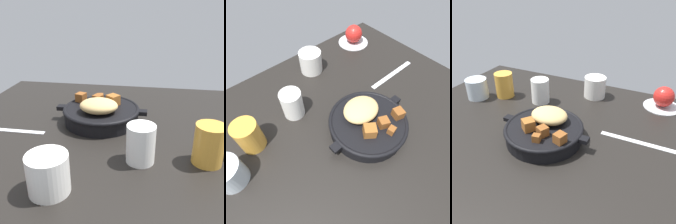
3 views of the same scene
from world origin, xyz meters
The scene contains 6 objects.
ground_plane centered at (0.00, 0.00, -1.20)cm, with size 96.16×79.88×2.40cm, color black.
cast_iron_skillet centered at (4.13, -3.87, 3.11)cm, with size 27.04×22.74×8.27cm.
butter_knife centered at (28.82, 6.06, 0.18)cm, with size 21.37×1.60×0.36cm, color silver.
juice_glass_amber centered at (-23.55, 13.44, 4.64)cm, with size 6.76×6.76×9.29cm, color gold.
ceramic_mug_white centered at (7.80, 28.18, 3.97)cm, with size 8.11×8.11×7.94cm, color silver.
white_creamer_pitcher centered at (-8.69, 15.23, 4.47)cm, with size 6.48×6.48×8.95cm, color white.
Camera 1 is at (-10.46, 66.35, 34.08)cm, focal length 42.20 mm.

